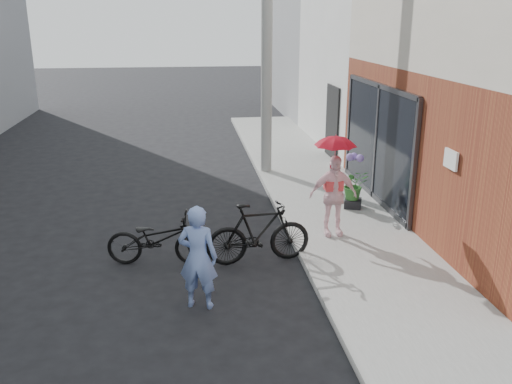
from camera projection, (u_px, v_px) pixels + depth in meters
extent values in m
plane|color=black|center=(254.00, 282.00, 8.48)|extent=(80.00, 80.00, 0.00)
cube|color=gray|center=(347.00, 226.00, 10.61)|extent=(2.20, 24.00, 0.12)
cube|color=#9E9E99|center=(289.00, 228.00, 10.47)|extent=(0.12, 24.00, 0.12)
cube|color=black|center=(377.00, 143.00, 11.76)|extent=(0.06, 3.80, 2.40)
cube|color=white|center=(451.00, 159.00, 8.51)|extent=(0.04, 0.40, 0.30)
cube|color=silver|center=(446.00, 33.00, 16.80)|extent=(8.00, 6.00, 7.00)
cube|color=gray|center=(371.00, 29.00, 23.41)|extent=(8.00, 8.00, 7.00)
cylinder|color=#9E9E99|center=(267.00, 37.00, 13.21)|extent=(0.28, 0.28, 7.00)
imported|color=#7893D6|center=(198.00, 257.00, 7.53)|extent=(0.63, 0.50, 1.52)
imported|color=black|center=(158.00, 239.00, 8.96)|extent=(1.77, 0.83, 0.90)
imported|color=black|center=(259.00, 233.00, 9.01)|extent=(1.80, 0.67, 1.06)
imported|color=#FED5DC|center=(333.00, 196.00, 9.81)|extent=(0.88, 0.37, 1.50)
imported|color=red|center=(336.00, 138.00, 9.49)|extent=(0.71, 0.71, 0.63)
cube|color=black|center=(353.00, 203.00, 11.43)|extent=(0.44, 0.44, 0.18)
imported|color=#2F692A|center=(354.00, 185.00, 11.31)|extent=(0.58, 0.50, 0.64)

